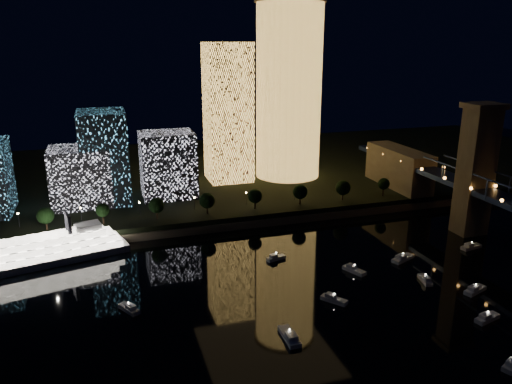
% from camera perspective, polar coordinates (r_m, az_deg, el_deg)
% --- Properties ---
extents(ground, '(520.00, 520.00, 0.00)m').
position_cam_1_polar(ground, '(139.24, 15.26, -14.70)').
color(ground, black).
rests_on(ground, ground).
extents(far_bank, '(420.00, 160.00, 5.00)m').
position_cam_1_polar(far_bank, '(275.74, -2.59, 2.42)').
color(far_bank, black).
rests_on(far_bank, ground).
extents(seawall, '(420.00, 6.00, 3.00)m').
position_cam_1_polar(seawall, '(204.92, 3.06, -3.09)').
color(seawall, '#6B5E4C').
rests_on(seawall, ground).
extents(tower_cylindrical, '(34.00, 34.00, 85.65)m').
position_cam_1_polar(tower_cylindrical, '(250.23, 3.76, 11.49)').
color(tower_cylindrical, '#F2B14D').
rests_on(tower_cylindrical, far_bank).
extents(tower_rectangular, '(20.72, 20.72, 65.92)m').
position_cam_1_polar(tower_rectangular, '(243.83, -3.23, 8.99)').
color(tower_rectangular, '#F2B14D').
rests_on(tower_rectangular, far_bank).
extents(midrise_blocks, '(95.87, 27.35, 38.75)m').
position_cam_1_polar(midrise_blocks, '(220.75, -18.88, 2.64)').
color(midrise_blocks, white).
rests_on(midrise_blocks, far_bank).
extents(riverboat, '(54.52, 22.48, 16.12)m').
position_cam_1_polar(riverboat, '(182.17, -23.05, -6.24)').
color(riverboat, silver).
rests_on(riverboat, ground).
extents(motorboats, '(127.43, 83.34, 2.78)m').
position_cam_1_polar(motorboats, '(147.74, 13.14, -12.20)').
color(motorboats, silver).
rests_on(motorboats, ground).
extents(esplanade_trees, '(165.48, 6.58, 8.79)m').
position_cam_1_polar(esplanade_trees, '(199.78, -5.32, -0.96)').
color(esplanade_trees, black).
rests_on(esplanade_trees, far_bank).
extents(street_lamps, '(132.70, 0.70, 5.65)m').
position_cam_1_polar(street_lamps, '(204.93, -7.04, -0.97)').
color(street_lamps, black).
rests_on(street_lamps, far_bank).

